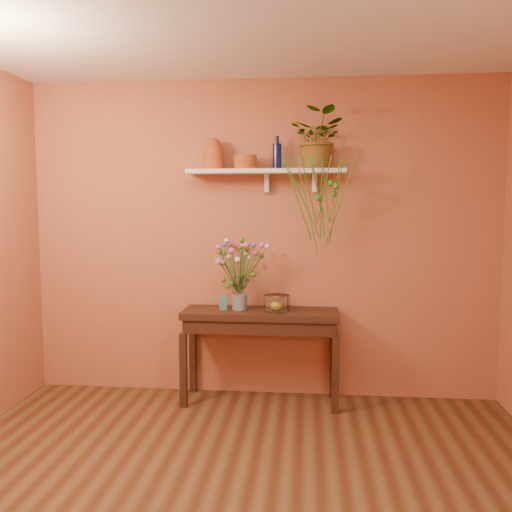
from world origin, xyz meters
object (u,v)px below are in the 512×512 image
object	(u,v)px
terracotta_jug	(214,155)
glass_bowl	(277,303)
sideboard	(260,324)
spider_plant	(319,139)
bouquet	(238,257)
blue_bottle	(277,156)
glass_vase	(239,296)

from	to	relation	value
terracotta_jug	glass_bowl	distance (m)	1.34
sideboard	glass_bowl	bearing A→B (deg)	0.50
spider_plant	bouquet	world-z (taller)	spider_plant
terracotta_jug	bouquet	bearing A→B (deg)	-27.53
blue_bottle	glass_bowl	distance (m)	1.22
glass_vase	glass_bowl	world-z (taller)	glass_vase
spider_plant	glass_bowl	world-z (taller)	spider_plant
spider_plant	bouquet	distance (m)	1.17
sideboard	spider_plant	xyz separation A→B (m)	(0.47, 0.10, 1.51)
blue_bottle	bouquet	distance (m)	0.90
blue_bottle	glass_bowl	bearing A→B (deg)	-85.33
terracotta_jug	glass_bowl	xyz separation A→B (m)	(0.54, -0.11, -1.22)
sideboard	blue_bottle	distance (m)	1.40
sideboard	glass_vase	bearing A→B (deg)	176.89
sideboard	glass_vase	world-z (taller)	glass_vase
glass_bowl	terracotta_jug	bearing A→B (deg)	168.31
sideboard	terracotta_jug	xyz separation A→B (m)	(-0.40, 0.11, 1.40)
sideboard	bouquet	size ratio (longest dim) A/B	2.71
glass_vase	bouquet	size ratio (longest dim) A/B	0.58
sideboard	bouquet	world-z (taller)	bouquet
bouquet	terracotta_jug	bearing A→B (deg)	152.47
glass_vase	sideboard	bearing A→B (deg)	-3.11
sideboard	blue_bottle	bearing A→B (deg)	44.48
bouquet	sideboard	bearing A→B (deg)	-0.28
sideboard	blue_bottle	world-z (taller)	blue_bottle
spider_plant	glass_bowl	xyz separation A→B (m)	(-0.33, -0.10, -1.34)
sideboard	spider_plant	world-z (taller)	spider_plant
spider_plant	terracotta_jug	bearing A→B (deg)	179.26
spider_plant	glass_vase	distance (m)	1.44
blue_bottle	spider_plant	world-z (taller)	spider_plant
sideboard	glass_bowl	size ratio (longest dim) A/B	5.94
spider_plant	glass_bowl	size ratio (longest dim) A/B	2.23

